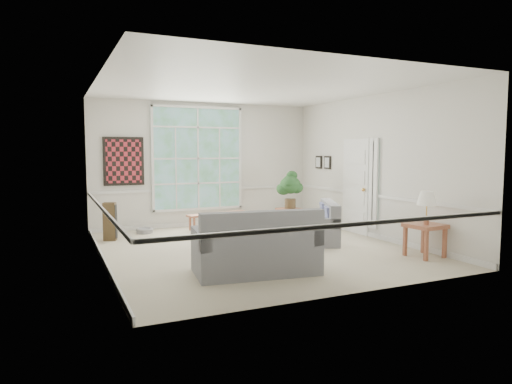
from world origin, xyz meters
TOP-DOWN VIEW (x-y plane):
  - floor at (0.00, 0.00)m, footprint 5.50×6.00m
  - ceiling at (0.00, 0.00)m, footprint 5.50×6.00m
  - wall_back at (0.00, 3.00)m, footprint 5.50×0.02m
  - wall_front at (0.00, -3.00)m, footprint 5.50×0.02m
  - wall_left at (-2.75, 0.00)m, footprint 0.02×6.00m
  - wall_right at (2.75, 0.00)m, footprint 0.02×6.00m
  - window_back at (-0.20, 2.96)m, footprint 2.30×0.08m
  - entry_door at (2.71, 0.60)m, footprint 0.08×0.90m
  - door_sidelight at (2.71, -0.03)m, footprint 0.08×0.26m
  - wall_art at (-1.95, 2.95)m, footprint 0.90×0.06m
  - wall_frame_near at (2.71, 1.75)m, footprint 0.04×0.26m
  - wall_frame_far at (2.71, 2.15)m, footprint 0.04×0.26m
  - loveseat_right at (1.43, 0.17)m, footprint 1.32×1.67m
  - loveseat_front at (-0.69, -1.55)m, footprint 1.93×1.17m
  - coffee_table at (-0.21, 0.10)m, footprint 1.33×0.86m
  - pewter_bowl at (-0.14, 0.13)m, footprint 0.42×0.42m
  - window_bench at (0.12, 2.44)m, footprint 1.58×0.58m
  - end_table at (1.70, 1.83)m, footprint 0.55×0.55m
  - houseplant at (1.72, 1.80)m, footprint 0.64×0.64m
  - side_table at (2.40, -1.82)m, footprint 0.61×0.61m
  - table_lamp at (2.36, -1.88)m, footprint 0.41×0.41m
  - pet_bed at (-1.60, 2.51)m, footprint 0.42×0.42m
  - floor_speaker at (-2.40, 1.95)m, footprint 0.29×0.26m
  - cat at (1.57, 0.68)m, footprint 0.34×0.29m

SIDE VIEW (x-z plane):
  - floor at x=0.00m, z-range -0.01..0.00m
  - pet_bed at x=-1.60m, z-range 0.00..0.11m
  - window_bench at x=0.12m, z-range 0.00..0.36m
  - coffee_table at x=-0.21m, z-range 0.00..0.46m
  - end_table at x=1.70m, z-range 0.00..0.47m
  - side_table at x=2.40m, z-range 0.00..0.58m
  - floor_speaker at x=-2.40m, z-range 0.00..0.78m
  - loveseat_right at x=1.43m, z-range 0.00..0.80m
  - cat at x=1.57m, z-range 0.41..0.55m
  - loveseat_front at x=-0.69m, z-range 0.00..0.98m
  - pewter_bowl at x=-0.14m, z-range 0.46..0.54m
  - table_lamp at x=2.36m, z-range 0.58..1.15m
  - houseplant at x=1.72m, z-range 0.47..1.38m
  - entry_door at x=2.71m, z-range 0.00..2.10m
  - door_sidelight at x=2.71m, z-range 0.20..2.10m
  - wall_back at x=0.00m, z-range 0.00..3.00m
  - wall_front at x=0.00m, z-range 0.00..3.00m
  - wall_left at x=-2.75m, z-range 0.00..3.00m
  - wall_right at x=2.75m, z-range 0.00..3.00m
  - wall_frame_near at x=2.71m, z-range 1.39..1.71m
  - wall_frame_far at x=2.71m, z-range 1.39..1.71m
  - wall_art at x=-1.95m, z-range 1.05..2.15m
  - window_back at x=-0.20m, z-range 0.45..2.85m
  - ceiling at x=0.00m, z-range 2.99..3.01m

